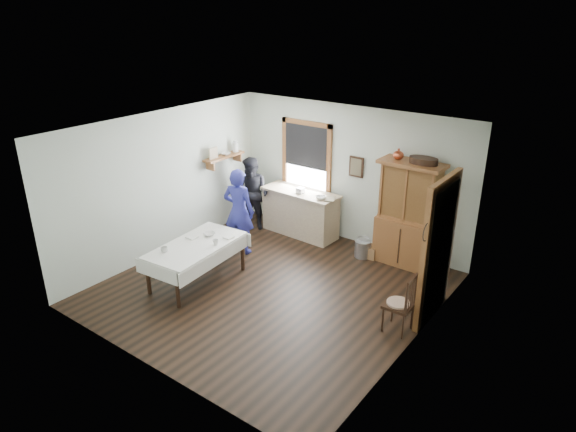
{
  "coord_description": "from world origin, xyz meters",
  "views": [
    {
      "loc": [
        4.67,
        -5.84,
        4.43
      ],
      "look_at": [
        0.13,
        0.3,
        1.26
      ],
      "focal_mm": 32.0,
      "sensor_mm": 36.0,
      "label": 1
    }
  ],
  "objects": [
    {
      "name": "window",
      "position": [
        -1.0,
        2.46,
        1.62
      ],
      "size": [
        1.18,
        0.07,
        1.48
      ],
      "color": "white",
      "rests_on": "room"
    },
    {
      "name": "table_cup_b",
      "position": [
        -0.89,
        -0.34,
        0.75
      ],
      "size": [
        0.12,
        0.12,
        0.09
      ],
      "primitive_type": "imported",
      "rotation": [
        0.0,
        0.0,
        -0.21
      ],
      "color": "silver",
      "rests_on": "dining_table"
    },
    {
      "name": "pail",
      "position": [
        0.66,
        1.96,
        0.16
      ],
      "size": [
        0.39,
        0.39,
        0.32
      ],
      "primitive_type": "cube",
      "rotation": [
        0.0,
        0.0,
        -0.37
      ],
      "color": "#96999E",
      "rests_on": "room"
    },
    {
      "name": "dining_table",
      "position": [
        -1.17,
        -0.54,
        0.35
      ],
      "size": [
        1.06,
        1.82,
        0.7
      ],
      "primitive_type": "cube",
      "rotation": [
        0.0,
        0.0,
        0.08
      ],
      "color": "white",
      "rests_on": "room"
    },
    {
      "name": "counter_book",
      "position": [
        -0.27,
        2.03,
        0.94
      ],
      "size": [
        0.25,
        0.28,
        0.02
      ],
      "primitive_type": "imported",
      "rotation": [
        0.0,
        0.0,
        0.41
      ],
      "color": "brown",
      "rests_on": "work_counter"
    },
    {
      "name": "doorway",
      "position": [
        2.46,
        0.85,
        1.16
      ],
      "size": [
        0.09,
        1.14,
        2.22
      ],
      "color": "#474033",
      "rests_on": "room"
    },
    {
      "name": "figure_dark",
      "position": [
        -1.88,
        1.78,
        0.71
      ],
      "size": [
        0.75,
        0.62,
        1.42
      ],
      "primitive_type": "imported",
      "rotation": [
        0.0,
        0.0,
        0.12
      ],
      "color": "black",
      "rests_on": "room"
    },
    {
      "name": "counter_bowl",
      "position": [
        -0.33,
        1.99,
        0.96
      ],
      "size": [
        0.23,
        0.23,
        0.06
      ],
      "primitive_type": "imported",
      "rotation": [
        0.0,
        0.0,
        -0.15
      ],
      "color": "silver",
      "rests_on": "work_counter"
    },
    {
      "name": "shelf_bowl",
      "position": [
        -2.37,
        1.55,
        1.6
      ],
      "size": [
        0.22,
        0.22,
        0.05
      ],
      "primitive_type": "imported",
      "color": "silver",
      "rests_on": "wall_shelf"
    },
    {
      "name": "work_counter",
      "position": [
        -0.9,
        2.13,
        0.46
      ],
      "size": [
        1.65,
        0.68,
        0.93
      ],
      "primitive_type": "cube",
      "rotation": [
        0.0,
        0.0,
        -0.04
      ],
      "color": "tan",
      "rests_on": "room"
    },
    {
      "name": "framed_picture",
      "position": [
        0.15,
        2.46,
        1.55
      ],
      "size": [
        0.3,
        0.04,
        0.4
      ],
      "primitive_type": "cube",
      "color": "black",
      "rests_on": "room"
    },
    {
      "name": "china_hutch",
      "position": [
        1.38,
        2.18,
        0.96
      ],
      "size": [
        1.14,
        0.56,
        1.93
      ],
      "primitive_type": "cube",
      "rotation": [
        0.0,
        0.0,
        -0.02
      ],
      "color": "brown",
      "rests_on": "room"
    },
    {
      "name": "wicker_basket",
      "position": [
        0.72,
        2.03,
        0.11
      ],
      "size": [
        0.4,
        0.31,
        0.22
      ],
      "primitive_type": "cube",
      "rotation": [
        0.0,
        0.0,
        0.11
      ],
      "color": "#956843",
      "rests_on": "room"
    },
    {
      "name": "table_bowl",
      "position": [
        -1.24,
        -0.14,
        0.73
      ],
      "size": [
        0.29,
        0.29,
        0.06
      ],
      "primitive_type": "imported",
      "rotation": [
        0.0,
        0.0,
        -0.4
      ],
      "color": "silver",
      "rests_on": "dining_table"
    },
    {
      "name": "table_cup_a",
      "position": [
        -1.36,
        -1.04,
        0.75
      ],
      "size": [
        0.12,
        0.12,
        0.09
      ],
      "primitive_type": "imported",
      "rotation": [
        0.0,
        0.0,
        -0.08
      ],
      "color": "silver",
      "rests_on": "dining_table"
    },
    {
      "name": "rug_beater",
      "position": [
        2.45,
        0.3,
        1.72
      ],
      "size": [
        0.01,
        0.27,
        0.27
      ],
      "primitive_type": "torus",
      "rotation": [
        0.0,
        1.57,
        0.0
      ],
      "color": "black",
      "rests_on": "room"
    },
    {
      "name": "wall_shelf",
      "position": [
        -2.37,
        1.54,
        1.57
      ],
      "size": [
        0.24,
        1.0,
        0.44
      ],
      "color": "brown",
      "rests_on": "room"
    },
    {
      "name": "spindle_chair",
      "position": [
        2.2,
        0.18,
        0.46
      ],
      "size": [
        0.44,
        0.44,
        0.93
      ],
      "primitive_type": "cube",
      "rotation": [
        0.0,
        0.0,
        0.03
      ],
      "color": "black",
      "rests_on": "room"
    },
    {
      "name": "room",
      "position": [
        0.0,
        0.0,
        1.35
      ],
      "size": [
        5.01,
        5.01,
        2.7
      ],
      "color": "black",
      "rests_on": "ground"
    },
    {
      "name": "woman_blue",
      "position": [
        -1.35,
        0.76,
        0.77
      ],
      "size": [
        0.64,
        0.5,
        1.54
      ],
      "primitive_type": "imported",
      "rotation": [
        0.0,
        0.0,
        3.4
      ],
      "color": "navy",
      "rests_on": "room"
    }
  ]
}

